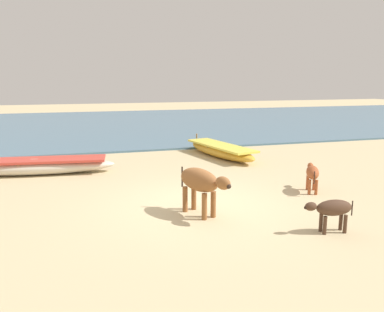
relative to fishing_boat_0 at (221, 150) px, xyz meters
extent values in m
plane|color=#CCB789|center=(-2.50, -5.29, -0.25)|extent=(80.00, 80.00, 0.00)
cube|color=slate|center=(-2.50, 11.86, -0.21)|extent=(60.00, 20.00, 0.08)
ellipsoid|color=gold|center=(0.00, 0.00, -0.02)|extent=(1.77, 4.10, 0.46)
cube|color=#EAD84C|center=(0.00, 0.00, 0.17)|extent=(1.65, 3.62, 0.07)
cube|color=olive|center=(-0.06, 0.29, 0.10)|extent=(0.81, 0.29, 0.04)
cylinder|color=olive|center=(-0.39, 1.79, 0.31)|extent=(0.06, 0.06, 0.20)
ellipsoid|color=beige|center=(-6.45, -0.94, -0.02)|extent=(4.90, 1.55, 0.48)
cube|color=#CC3F33|center=(-6.45, -0.94, 0.19)|extent=(4.32, 1.46, 0.07)
cube|color=olive|center=(-6.80, -0.89, 0.12)|extent=(0.22, 0.84, 0.04)
ellipsoid|color=brown|center=(-2.73, -5.86, 0.52)|extent=(0.84, 1.21, 0.49)
ellipsoid|color=brown|center=(-2.45, -6.55, 0.60)|extent=(0.35, 0.43, 0.27)
sphere|color=#2D2119|center=(-2.39, -6.70, 0.57)|extent=(0.13, 0.13, 0.10)
cylinder|color=brown|center=(-2.49, -6.12, 0.03)|extent=(0.11, 0.11, 0.56)
cylinder|color=brown|center=(-2.72, -6.21, 0.03)|extent=(0.11, 0.11, 0.56)
cylinder|color=brown|center=(-2.73, -5.51, 0.03)|extent=(0.11, 0.11, 0.56)
cylinder|color=brown|center=(-2.96, -5.60, 0.03)|extent=(0.11, 0.11, 0.56)
cylinder|color=#2D2119|center=(-2.95, -5.31, 0.47)|extent=(0.04, 0.04, 0.46)
ellipsoid|color=#4C3323|center=(-0.58, -7.56, 0.23)|extent=(0.74, 0.37, 0.31)
ellipsoid|color=#4C3323|center=(-1.05, -7.50, 0.29)|extent=(0.25, 0.17, 0.17)
sphere|color=#2D2119|center=(-1.16, -7.49, 0.27)|extent=(0.07, 0.07, 0.06)
cylinder|color=#4C3323|center=(-0.80, -7.61, -0.08)|extent=(0.07, 0.07, 0.36)
cylinder|color=#4C3323|center=(-0.78, -7.45, -0.08)|extent=(0.07, 0.07, 0.36)
cylinder|color=#4C3323|center=(-0.39, -7.66, -0.08)|extent=(0.07, 0.07, 0.36)
cylinder|color=#4C3323|center=(-0.37, -7.50, -0.08)|extent=(0.07, 0.07, 0.36)
cylinder|color=#2D2119|center=(-0.21, -7.60, 0.20)|extent=(0.02, 0.02, 0.29)
ellipsoid|color=#9E4C28|center=(0.58, -5.07, 0.27)|extent=(0.62, 0.82, 0.33)
ellipsoid|color=#9E4C28|center=(0.81, -4.62, 0.33)|extent=(0.25, 0.29, 0.18)
sphere|color=#2D2119|center=(0.86, -4.52, 0.30)|extent=(0.09, 0.09, 0.07)
cylinder|color=#9E4C28|center=(0.61, -4.84, -0.06)|extent=(0.08, 0.08, 0.38)
cylinder|color=#9E4C28|center=(0.76, -4.91, -0.06)|extent=(0.08, 0.08, 0.38)
cylinder|color=#9E4C28|center=(0.41, -5.24, -0.06)|extent=(0.08, 0.08, 0.38)
cylinder|color=#9E4C28|center=(0.56, -5.31, -0.06)|extent=(0.08, 0.08, 0.38)
cylinder|color=#2D2119|center=(0.40, -5.43, 0.23)|extent=(0.03, 0.03, 0.31)
camera|label=1|loc=(-5.20, -13.60, 2.62)|focal=36.86mm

